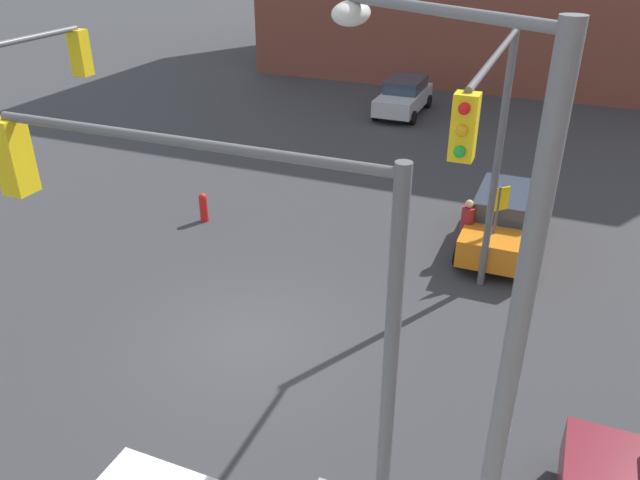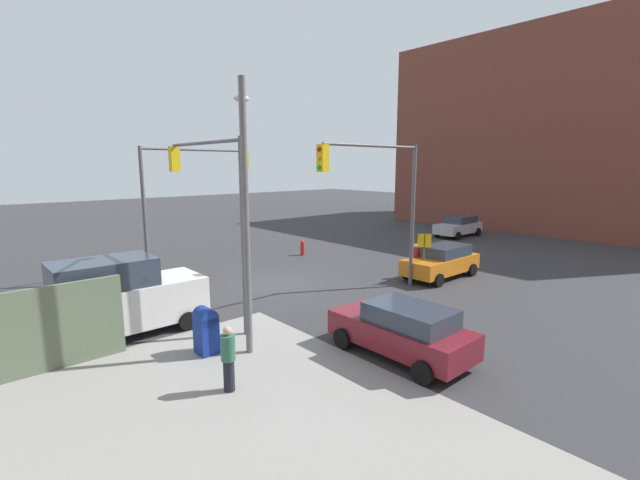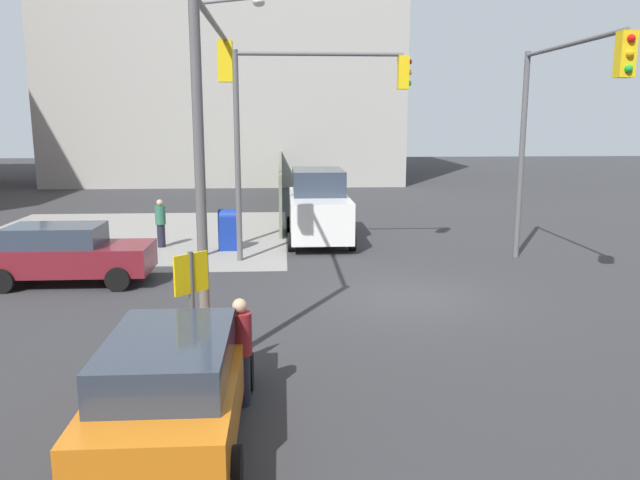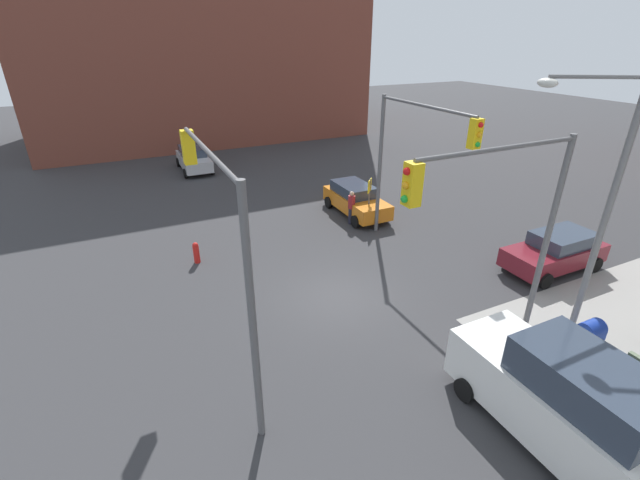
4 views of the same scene
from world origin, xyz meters
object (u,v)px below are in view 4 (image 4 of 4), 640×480
object	(u,v)px
street_lamp_corner	(598,199)
coupe_maroon	(556,251)
mailbox_blue	(588,340)
pedestrian_waiting	(351,207)
hatchback_silver	(194,159)
fire_hydrant	(196,252)
coupe_orange	(356,199)
traffic_signal_se_corner	(220,225)
van_white_delivery	(566,401)
traffic_signal_ne_corner	(502,213)
traffic_signal_nw_corner	(412,148)

from	to	relation	value
street_lamp_corner	coupe_maroon	xyz separation A→B (m)	(-3.04, 3.55, -3.86)
street_lamp_corner	mailbox_blue	xyz separation A→B (m)	(1.19, -0.48, -3.94)
street_lamp_corner	pedestrian_waiting	size ratio (longest dim) A/B	4.60
hatchback_silver	pedestrian_waiting	size ratio (longest dim) A/B	2.55
fire_hydrant	coupe_orange	size ratio (longest dim) A/B	0.21
traffic_signal_se_corner	pedestrian_waiting	bearing A→B (deg)	133.87
van_white_delivery	pedestrian_waiting	xyz separation A→B (m)	(-13.56, 2.00, -0.37)
traffic_signal_ne_corner	mailbox_blue	distance (m)	4.95
coupe_orange	van_white_delivery	bearing A→B (deg)	-11.05
traffic_signal_ne_corner	van_white_delivery	distance (m)	4.72
traffic_signal_nw_corner	traffic_signal_se_corner	bearing A→B (deg)	-63.94
pedestrian_waiting	traffic_signal_ne_corner	bearing A→B (deg)	-100.09
street_lamp_corner	coupe_maroon	world-z (taller)	street_lamp_corner
mailbox_blue	hatchback_silver	xyz separation A→B (m)	(-25.19, -6.63, 0.08)
street_lamp_corner	mailbox_blue	world-z (taller)	street_lamp_corner
coupe_maroon	traffic_signal_nw_corner	bearing A→B (deg)	-132.81
street_lamp_corner	fire_hydrant	world-z (taller)	street_lamp_corner
coupe_maroon	mailbox_blue	bearing A→B (deg)	-43.64
traffic_signal_ne_corner	pedestrian_waiting	world-z (taller)	traffic_signal_ne_corner
traffic_signal_se_corner	traffic_signal_nw_corner	bearing A→B (deg)	116.06
fire_hydrant	hatchback_silver	world-z (taller)	hatchback_silver
fire_hydrant	coupe_orange	bearing A→B (deg)	101.82
street_lamp_corner	coupe_orange	bearing A→B (deg)	-176.00
coupe_maroon	pedestrian_waiting	size ratio (longest dim) A/B	2.50
pedestrian_waiting	van_white_delivery	bearing A→B (deg)	-100.80
traffic_signal_ne_corner	hatchback_silver	world-z (taller)	traffic_signal_ne_corner
hatchback_silver	pedestrian_waiting	xyz separation A→B (m)	(13.19, 5.43, 0.06)
street_lamp_corner	van_white_delivery	bearing A→B (deg)	-53.24
mailbox_blue	van_white_delivery	xyz separation A→B (m)	(1.56, -3.20, 0.52)
coupe_orange	street_lamp_corner	bearing A→B (deg)	4.00
traffic_signal_ne_corner	van_white_delivery	world-z (taller)	traffic_signal_ne_corner
traffic_signal_ne_corner	street_lamp_corner	world-z (taller)	street_lamp_corner
coupe_maroon	coupe_orange	world-z (taller)	same
street_lamp_corner	coupe_maroon	bearing A→B (deg)	130.57
mailbox_blue	pedestrian_waiting	world-z (taller)	pedestrian_waiting
traffic_signal_se_corner	coupe_orange	bearing A→B (deg)	134.62
traffic_signal_se_corner	street_lamp_corner	size ratio (longest dim) A/B	0.81
traffic_signal_nw_corner	coupe_maroon	xyz separation A→B (m)	(4.20, 4.53, -3.81)
hatchback_silver	street_lamp_corner	bearing A→B (deg)	16.51
traffic_signal_nw_corner	coupe_orange	size ratio (longest dim) A/B	1.46
fire_hydrant	hatchback_silver	distance (m)	14.23
traffic_signal_se_corner	street_lamp_corner	bearing A→B (deg)	74.17
coupe_orange	van_white_delivery	xyz separation A→B (m)	(14.61, -2.85, 0.44)
traffic_signal_nw_corner	hatchback_silver	size ratio (longest dim) A/B	1.46
mailbox_blue	pedestrian_waiting	size ratio (longest dim) A/B	0.82
fire_hydrant	traffic_signal_se_corner	bearing A→B (deg)	-2.39
van_white_delivery	coupe_orange	bearing A→B (deg)	168.95
mailbox_blue	van_white_delivery	world-z (taller)	van_white_delivery
traffic_signal_se_corner	pedestrian_waiting	xyz separation A→B (m)	(-7.98, 8.30, -3.76)
street_lamp_corner	traffic_signal_nw_corner	bearing A→B (deg)	-172.26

